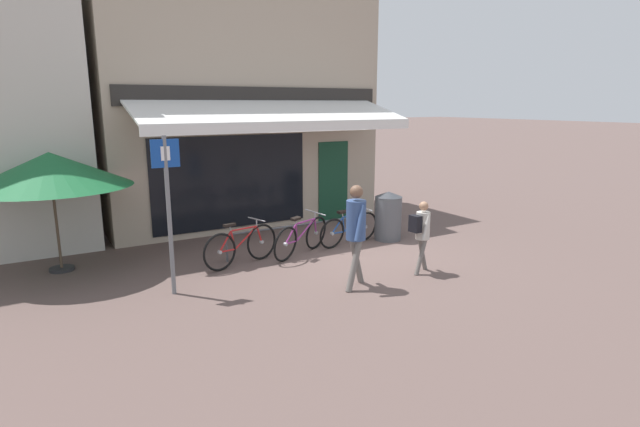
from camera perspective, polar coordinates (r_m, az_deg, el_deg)
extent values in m
plane|color=brown|center=(10.47, 3.36, -4.67)|extent=(160.00, 160.00, 0.00)
cube|color=tan|center=(13.62, -9.58, 12.03)|extent=(6.96, 3.00, 6.04)
cube|color=black|center=(12.07, -10.03, 3.55)|extent=(3.83, 0.04, 2.20)
cube|color=#143D28|center=(13.36, 1.52, 3.72)|extent=(0.90, 0.04, 2.10)
cube|color=#282623|center=(12.22, -6.95, 13.14)|extent=(6.61, 0.06, 0.44)
cube|color=white|center=(11.44, -5.13, 11.60)|extent=(6.26, 1.76, 0.50)
cube|color=white|center=(10.67, -3.02, 9.83)|extent=(6.26, 0.03, 0.20)
cylinder|color=#47494F|center=(10.56, -3.13, -1.42)|extent=(3.06, 0.04, 0.04)
cylinder|color=#47494F|center=(10.06, -10.60, -3.95)|extent=(0.04, 0.04, 0.55)
cylinder|color=#47494F|center=(11.37, 3.50, -1.85)|extent=(0.04, 0.04, 0.55)
torus|color=black|center=(10.10, -6.69, -3.23)|extent=(0.72, 0.23, 0.73)
cylinder|color=#9E9EA3|center=(10.10, -6.69, -3.23)|extent=(0.08, 0.08, 0.07)
torus|color=black|center=(9.53, -11.39, -4.35)|extent=(0.72, 0.23, 0.73)
cylinder|color=#9E9EA3|center=(9.53, -11.39, -4.35)|extent=(0.08, 0.08, 0.07)
cylinder|color=#B21E1E|center=(9.83, -8.45, -2.74)|extent=(0.55, 0.18, 0.39)
cylinder|color=#B21E1E|center=(9.76, -8.66, -1.71)|extent=(0.61, 0.19, 0.05)
cylinder|color=#B21E1E|center=(9.66, -9.90, -3.02)|extent=(0.11, 0.06, 0.38)
cylinder|color=#B21E1E|center=(9.63, -10.52, -4.20)|extent=(0.35, 0.12, 0.05)
cylinder|color=#B21E1E|center=(9.56, -10.76, -3.16)|extent=(0.30, 0.11, 0.38)
cylinder|color=#B21E1E|center=(10.02, -6.97, -2.35)|extent=(0.15, 0.07, 0.35)
cylinder|color=#9E9EA3|center=(9.57, -10.22, -1.70)|extent=(0.06, 0.04, 0.11)
cube|color=black|center=(9.54, -10.31, -1.30)|extent=(0.26, 0.16, 0.05)
cylinder|color=#9E9EA3|center=(9.93, -7.26, -1.06)|extent=(0.03, 0.03, 0.14)
cylinder|color=#9E9EA3|center=(9.92, -7.27, -0.66)|extent=(0.16, 0.51, 0.03)
torus|color=black|center=(10.73, -0.46, -2.21)|extent=(0.72, 0.44, 0.73)
cylinder|color=#9E9EA3|center=(10.73, -0.46, -2.21)|extent=(0.09, 0.09, 0.08)
torus|color=black|center=(9.89, -3.96, -3.52)|extent=(0.72, 0.44, 0.73)
cylinder|color=#9E9EA3|center=(9.89, -3.96, -3.52)|extent=(0.09, 0.09, 0.08)
cylinder|color=#892D7A|center=(10.36, -1.63, -1.84)|extent=(0.57, 0.25, 0.39)
cylinder|color=#892D7A|center=(10.27, -1.66, -0.89)|extent=(0.61, 0.32, 0.05)
cylinder|color=#892D7A|center=(10.09, -2.71, -2.18)|extent=(0.10, 0.13, 0.38)
cylinder|color=#892D7A|center=(10.04, -3.31, -3.32)|extent=(0.35, 0.20, 0.05)
cylinder|color=#892D7A|center=(9.95, -3.35, -2.36)|extent=(0.32, 0.13, 0.38)
cylinder|color=#892D7A|center=(10.63, -0.54, -1.41)|extent=(0.13, 0.14, 0.35)
cylinder|color=#9E9EA3|center=(9.98, -2.77, -0.95)|extent=(0.05, 0.06, 0.11)
cube|color=black|center=(9.94, -2.79, -0.59)|extent=(0.26, 0.20, 0.06)
cylinder|color=#9E9EA3|center=(10.51, -0.58, -0.23)|extent=(0.04, 0.05, 0.14)
cylinder|color=#9E9EA3|center=(10.49, -0.54, 0.14)|extent=(0.25, 0.48, 0.09)
torus|color=black|center=(11.42, 5.23, -1.48)|extent=(0.69, 0.22, 0.68)
cylinder|color=#9E9EA3|center=(11.42, 5.23, -1.48)|extent=(0.08, 0.08, 0.08)
torus|color=black|center=(10.75, 1.39, -2.31)|extent=(0.69, 0.22, 0.68)
cylinder|color=#9E9EA3|center=(10.75, 1.39, -2.31)|extent=(0.08, 0.08, 0.08)
cylinder|color=#1E4793|center=(11.11, 3.89, -1.05)|extent=(0.56, 0.08, 0.36)
cylinder|color=#1E4793|center=(11.03, 3.83, -0.21)|extent=(0.62, 0.13, 0.05)
cylinder|color=#1E4793|center=(10.90, 2.71, -1.25)|extent=(0.12, 0.10, 0.36)
cylinder|color=#1E4793|center=(10.87, 2.09, -2.20)|extent=(0.36, 0.09, 0.05)
cylinder|color=#1E4793|center=(10.79, 2.01, -1.35)|extent=(0.31, 0.04, 0.36)
cylinder|color=#1E4793|center=(11.33, 5.11, -0.76)|extent=(0.15, 0.09, 0.33)
cylinder|color=#9E9EA3|center=(10.80, 2.60, -0.16)|extent=(0.06, 0.05, 0.11)
cube|color=black|center=(10.77, 2.57, 0.19)|extent=(0.25, 0.14, 0.06)
cylinder|color=#9E9EA3|center=(11.22, 5.02, 0.31)|extent=(0.03, 0.04, 0.14)
cylinder|color=#9E9EA3|center=(11.20, 5.05, 0.65)|extent=(0.10, 0.52, 0.08)
cylinder|color=slate|center=(8.69, 4.20, -5.39)|extent=(0.36, 0.17, 0.87)
cylinder|color=slate|center=(8.40, 3.91, -6.02)|extent=(0.36, 0.17, 0.87)
cylinder|color=#334C7F|center=(8.34, 4.14, -0.76)|extent=(0.39, 0.39, 0.67)
sphere|color=brown|center=(8.24, 4.19, 2.49)|extent=(0.22, 0.22, 0.22)
cylinder|color=#334C7F|center=(8.14, 4.61, -1.10)|extent=(0.29, 0.20, 0.59)
cylinder|color=#334C7F|center=(8.54, 3.68, -0.44)|extent=(0.29, 0.20, 0.59)
cylinder|color=slate|center=(9.58, 11.62, -4.54)|extent=(0.27, 0.10, 0.66)
cylinder|color=slate|center=(9.36, 11.43, -4.95)|extent=(0.27, 0.10, 0.66)
cylinder|color=beige|center=(9.32, 11.68, -1.36)|extent=(0.27, 0.27, 0.51)
sphere|color=#A87A5B|center=(9.24, 11.78, 0.84)|extent=(0.17, 0.17, 0.17)
cylinder|color=beige|center=(9.17, 12.01, -1.61)|extent=(0.23, 0.13, 0.45)
cylinder|color=beige|center=(9.47, 11.36, -1.13)|extent=(0.23, 0.13, 0.45)
cube|color=black|center=(9.17, 10.83, -1.16)|extent=(0.15, 0.23, 0.30)
cylinder|color=#515459|center=(11.56, 7.78, -0.55)|extent=(0.61, 0.61, 1.00)
cone|color=#33353A|center=(11.44, 7.86, 2.20)|extent=(0.63, 0.63, 0.12)
cylinder|color=slate|center=(8.34, -16.85, -0.40)|extent=(0.07, 0.07, 2.60)
cube|color=#14429E|center=(8.18, -17.28, 6.58)|extent=(0.44, 0.02, 0.44)
cube|color=white|center=(8.16, -17.25, 6.57)|extent=(0.14, 0.01, 0.22)
cylinder|color=#4C3D2D|center=(10.39, -27.98, -0.06)|extent=(0.05, 0.05, 2.18)
cone|color=#196033|center=(10.26, -28.45, 4.43)|extent=(2.81, 2.81, 0.63)
cylinder|color=#262628|center=(10.64, -27.40, -5.64)|extent=(0.44, 0.44, 0.06)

